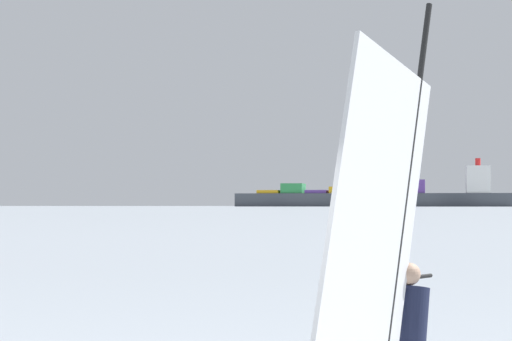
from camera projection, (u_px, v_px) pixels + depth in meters
The scene contains 2 objects.
windsurfer at pixel (401, 310), 9.81m from camera, with size 1.31×3.45×4.02m.
cargo_ship at pixel (381, 196), 803.88m from camera, with size 214.08×68.97×37.02m.
Camera 1 is at (3.98, -8.23, 1.93)m, focal length 72.64 mm.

